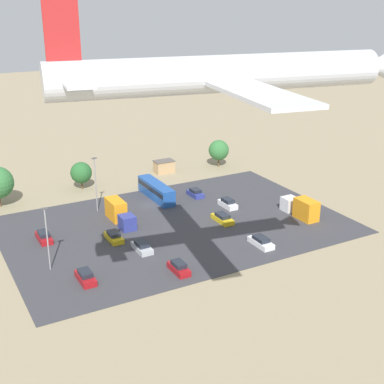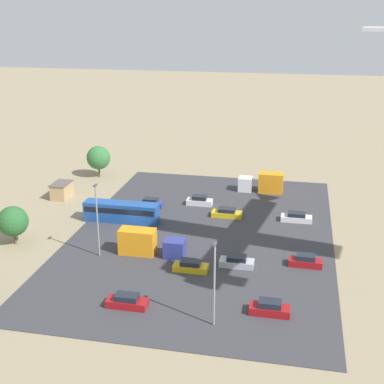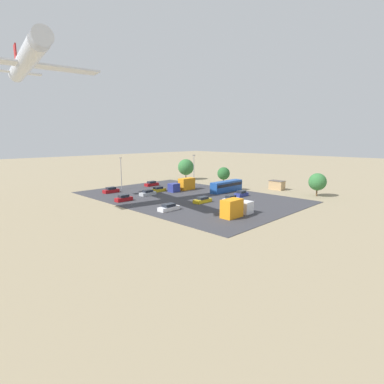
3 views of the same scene
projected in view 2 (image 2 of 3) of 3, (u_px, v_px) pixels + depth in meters
name	position (u px, v px, depth m)	size (l,w,h in m)	color
ground_plane	(133.00, 229.00, 80.50)	(400.00, 400.00, 0.00)	gray
parking_lot_surface	(203.00, 235.00, 78.44)	(56.07, 37.29, 0.08)	#38383D
shed_building	(62.00, 190.00, 93.19)	(4.36, 2.88, 2.73)	tan
bus	(121.00, 211.00, 82.75)	(2.56, 11.65, 3.05)	#1E4C9E
parked_car_0	(151.00, 203.00, 89.15)	(1.93, 4.00, 1.47)	navy
parked_car_1	(296.00, 217.00, 83.11)	(1.95, 4.77, 1.44)	silver
parked_car_2	(270.00, 308.00, 58.09)	(1.86, 4.41, 1.60)	maroon
parked_car_3	(200.00, 201.00, 89.92)	(1.83, 4.30, 1.62)	silver
parked_car_4	(237.00, 262.00, 68.77)	(1.95, 4.43, 1.45)	#ADB2B7
parked_car_5	(127.00, 301.00, 59.48)	(1.84, 4.57, 1.53)	maroon
parked_car_6	(305.00, 261.00, 68.81)	(1.76, 4.23, 1.56)	maroon
parked_car_7	(227.00, 213.00, 84.89)	(1.97, 4.77, 1.41)	gold
parked_car_8	(191.00, 266.00, 67.58)	(1.88, 4.41, 1.43)	gold
parked_truck_0	(264.00, 183.00, 95.93)	(2.49, 7.95, 3.56)	silver
parked_truck_1	(148.00, 243.00, 71.74)	(2.38, 8.94, 3.47)	navy
tree_near_shed	(98.00, 158.00, 103.83)	(4.59, 4.59, 6.16)	brown
tree_apron_mid	(13.00, 221.00, 74.46)	(4.27, 4.27, 5.57)	brown
light_pole_lot_centre	(97.00, 218.00, 70.03)	(0.90, 0.28, 10.09)	gray
light_pole_lot_edge	(214.00, 281.00, 54.55)	(0.90, 0.28, 9.47)	gray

